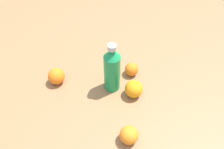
% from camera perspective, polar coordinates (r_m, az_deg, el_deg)
% --- Properties ---
extents(ground_plane, '(2.40, 2.40, 0.00)m').
position_cam_1_polar(ground_plane, '(1.05, 0.02, -2.10)').
color(ground_plane, olive).
extents(water_bottle, '(0.07, 0.07, 0.24)m').
position_cam_1_polar(water_bottle, '(0.95, -0.00, 1.37)').
color(water_bottle, '#198C4C').
rests_on(water_bottle, ground_plane).
extents(orange_0, '(0.08, 0.08, 0.08)m').
position_cam_1_polar(orange_0, '(0.98, 5.44, -3.63)').
color(orange_0, orange).
rests_on(orange_0, ground_plane).
extents(orange_1, '(0.07, 0.07, 0.07)m').
position_cam_1_polar(orange_1, '(1.05, -13.73, -0.42)').
color(orange_1, orange).
rests_on(orange_1, ground_plane).
extents(orange_2, '(0.07, 0.07, 0.07)m').
position_cam_1_polar(orange_2, '(0.86, 4.25, -14.86)').
color(orange_2, orange).
rests_on(orange_2, ground_plane).
extents(orange_3, '(0.06, 0.06, 0.06)m').
position_cam_1_polar(orange_3, '(1.07, 4.78, 1.41)').
color(orange_3, orange).
rests_on(orange_3, ground_plane).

